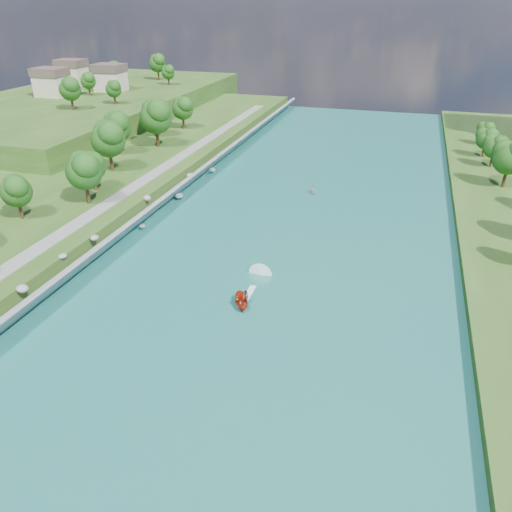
% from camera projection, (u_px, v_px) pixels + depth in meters
% --- Properties ---
extents(ground, '(260.00, 260.00, 0.00)m').
position_uv_depth(ground, '(235.00, 328.00, 61.59)').
color(ground, '#2D5119').
rests_on(ground, ground).
extents(river_water, '(55.00, 240.00, 0.10)m').
position_uv_depth(river_water, '(276.00, 257.00, 78.55)').
color(river_water, '#196160').
rests_on(river_water, ground).
extents(berm_west, '(45.00, 240.00, 3.50)m').
position_uv_depth(berm_west, '(11.00, 211.00, 90.68)').
color(berm_west, '#2D5119').
rests_on(berm_west, ground).
extents(ridge_west, '(60.00, 120.00, 9.00)m').
position_uv_depth(ridge_west, '(90.00, 108.00, 161.49)').
color(ridge_west, '#2D5119').
rests_on(ridge_west, ground).
extents(riprap_bank, '(4.04, 236.00, 4.31)m').
position_uv_depth(riprap_bank, '(127.00, 229.00, 83.75)').
color(riprap_bank, slate).
rests_on(riprap_bank, ground).
extents(riverside_path, '(3.00, 200.00, 0.10)m').
position_uv_depth(riverside_path, '(93.00, 213.00, 85.33)').
color(riverside_path, gray).
rests_on(riverside_path, berm_west).
extents(ridge_houses, '(29.50, 29.50, 8.40)m').
position_uv_depth(ridge_houses, '(78.00, 77.00, 163.27)').
color(ridge_houses, beige).
rests_on(ridge_houses, ridge_west).
extents(trees_ridge, '(20.69, 64.25, 10.88)m').
position_uv_depth(trees_ridge, '(122.00, 76.00, 160.90)').
color(trees_ridge, '#204612').
rests_on(trees_ridge, ridge_west).
extents(motorboat, '(3.60, 18.90, 2.16)m').
position_uv_depth(motorboat, '(245.00, 296.00, 66.93)').
color(motorboat, '#AB250D').
rests_on(motorboat, river_water).
extents(raft, '(2.80, 3.11, 1.65)m').
position_uv_depth(raft, '(313.00, 191.00, 103.85)').
color(raft, gray).
rests_on(raft, river_water).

